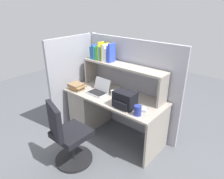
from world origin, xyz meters
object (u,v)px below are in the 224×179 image
computer_mouse (144,110)px  backpack (125,100)px  laptop (99,90)px  snack_canister (138,110)px  office_chair (68,138)px  paper_cup (113,93)px

computer_mouse → backpack: bearing=174.4°
laptop → snack_canister: laptop is taller
backpack → office_chair: 0.91m
laptop → paper_cup: 0.25m
snack_canister → office_chair: (-0.67, -0.62, -0.40)m
paper_cup → snack_canister: size_ratio=0.62×
computer_mouse → office_chair: office_chair is taller
laptop → computer_mouse: laptop is taller
laptop → paper_cup: laptop is taller
backpack → computer_mouse: size_ratio=2.88×
computer_mouse → office_chair: bearing=-154.9°
laptop → snack_canister: 0.86m
paper_cup → snack_canister: 0.66m
paper_cup → office_chair: 0.95m
laptop → office_chair: laptop is taller
snack_canister → paper_cup: bearing=157.8°
backpack → laptop: bearing=169.3°
backpack → paper_cup: (-0.35, 0.18, -0.07)m
computer_mouse → office_chair: (-0.67, -0.77, -0.35)m
computer_mouse → laptop: bearing=154.5°
paper_cup → office_chair: bearing=-93.8°
computer_mouse → paper_cup: bearing=147.2°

